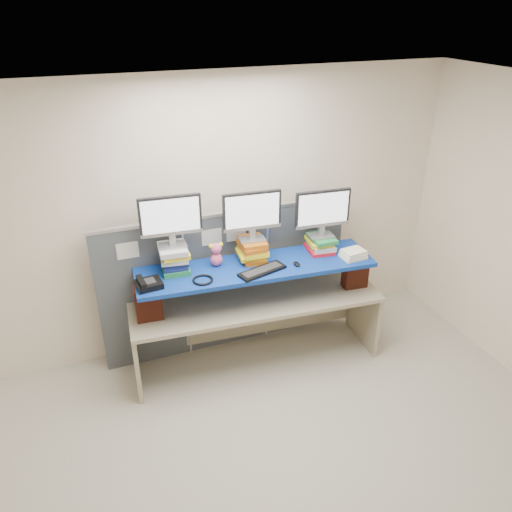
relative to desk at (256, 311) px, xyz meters
name	(u,v)px	position (x,y,z in m)	size (l,w,h in m)	color
room	(307,324)	(-0.17, -1.39, 0.81)	(5.00, 4.00, 2.80)	#F4E2C9
cubicle_partition	(227,280)	(-0.17, 0.39, 0.18)	(2.60, 0.06, 1.53)	#41464C
desk	(256,311)	(0.00, 0.00, 0.00)	(2.49, 0.91, 0.74)	tan
brick_pier_left	(149,303)	(-1.03, 0.03, 0.31)	(0.24, 0.13, 0.33)	maroon
brick_pier_right	(355,272)	(1.02, -0.13, 0.31)	(0.24, 0.13, 0.33)	maroon
blue_board	(256,267)	(0.00, 0.00, 0.50)	(2.25, 0.56, 0.04)	#0B3094
book_stack_left	(174,258)	(-0.73, 0.18, 0.65)	(0.29, 0.33, 0.25)	#217C3C
book_stack_center	(252,250)	(0.01, 0.12, 0.63)	(0.28, 0.32, 0.21)	#B55811
book_stack_right	(320,244)	(0.71, 0.06, 0.59)	(0.28, 0.32, 0.15)	red
monitor_left	(171,218)	(-0.73, 0.18, 1.04)	(0.55, 0.17, 0.48)	#949499
monitor_center	(252,213)	(0.01, 0.12, 1.00)	(0.55, 0.17, 0.48)	#949499
monitor_right	(323,211)	(0.71, 0.06, 0.94)	(0.55, 0.17, 0.48)	#949499
keyboard	(262,271)	(0.01, -0.14, 0.53)	(0.48, 0.27, 0.03)	black
mouse	(297,264)	(0.36, -0.14, 0.53)	(0.05, 0.10, 0.03)	black
desk_phone	(148,284)	(-1.02, -0.03, 0.55)	(0.23, 0.21, 0.09)	black
headset	(203,280)	(-0.55, -0.10, 0.53)	(0.19, 0.19, 0.02)	black
plush_toy	(216,254)	(-0.35, 0.13, 0.64)	(0.14, 0.10, 0.23)	#EB5989
binder_stack	(353,254)	(0.93, -0.19, 0.56)	(0.24, 0.20, 0.08)	white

